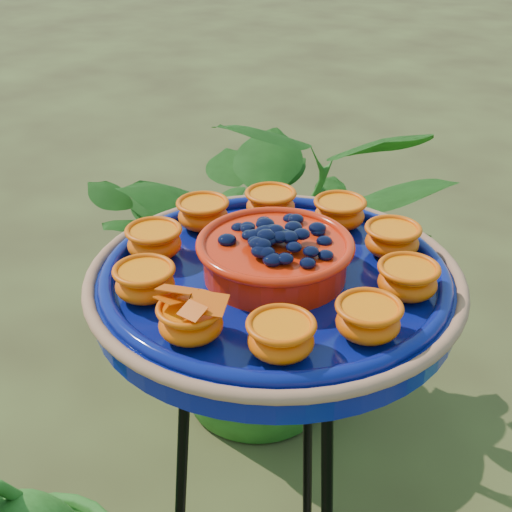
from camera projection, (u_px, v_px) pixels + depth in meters
name	position (u px, v px, depth m)	size (l,w,h in m)	color
tripod_stand	(271.00, 497.00, 1.18)	(0.41, 0.41, 0.97)	black
feeder_dish	(275.00, 276.00, 0.97)	(0.58, 0.58, 0.12)	#081163
shrub_back_left	(273.00, 256.00, 2.04)	(0.93, 0.80, 1.03)	#215015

